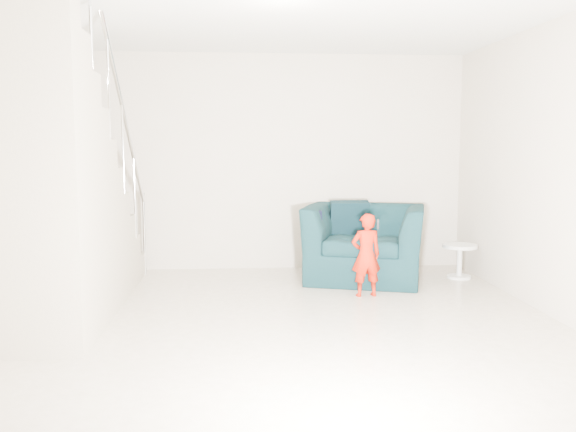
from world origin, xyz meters
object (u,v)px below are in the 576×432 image
object	(u,v)px
armchair	(365,243)
staircase	(52,216)
side_table	(460,255)
toddler	(366,255)

from	to	relation	value
armchair	staircase	size ratio (longest dim) A/B	0.37
side_table	staircase	distance (m)	4.53
side_table	toddler	bearing A→B (deg)	-149.19
side_table	staircase	world-z (taller)	staircase
toddler	side_table	size ratio (longest dim) A/B	2.15
side_table	staircase	xyz separation A→B (m)	(-4.25, -1.41, 0.68)
armchair	toddler	size ratio (longest dim) A/B	1.54
armchair	toddler	xyz separation A→B (m)	(-0.15, -0.79, -0.00)
armchair	staircase	bearing A→B (deg)	-137.90
staircase	armchair	bearing A→B (deg)	24.83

